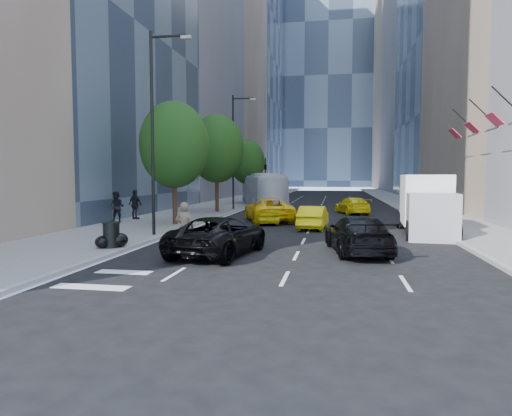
% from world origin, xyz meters
% --- Properties ---
extents(ground, '(160.00, 160.00, 0.00)m').
position_xyz_m(ground, '(0.00, 0.00, 0.00)').
color(ground, black).
rests_on(ground, ground).
extents(sidewalk_left, '(6.00, 120.00, 0.15)m').
position_xyz_m(sidewalk_left, '(-9.00, 30.00, 0.07)').
color(sidewalk_left, slate).
rests_on(sidewalk_left, ground).
extents(sidewalk_right, '(4.00, 120.00, 0.15)m').
position_xyz_m(sidewalk_right, '(10.00, 30.00, 0.07)').
color(sidewalk_right, slate).
rests_on(sidewalk_right, ground).
extents(tower_left_mid, '(20.00, 24.00, 45.00)m').
position_xyz_m(tower_left_mid, '(-22.00, 42.00, 22.50)').
color(tower_left_mid, slate).
rests_on(tower_left_mid, ground).
extents(tower_left_far, '(20.00, 24.00, 70.00)m').
position_xyz_m(tower_left_far, '(-22.00, 66.00, 35.00)').
color(tower_left_far, '#806C59').
rests_on(tower_left_far, ground).
extents(tower_left_end, '(20.00, 28.00, 60.00)m').
position_xyz_m(tower_left_end, '(-22.00, 92.00, 30.00)').
color(tower_left_end, '#2E3948').
rests_on(tower_left_end, ground).
extents(tower_right_mid, '(20.00, 24.00, 65.00)m').
position_xyz_m(tower_right_mid, '(22.00, 74.00, 32.50)').
color(tower_right_mid, slate).
rests_on(tower_right_mid, ground).
extents(tower_right_far, '(20.00, 24.00, 50.00)m').
position_xyz_m(tower_right_far, '(22.00, 98.00, 25.00)').
color(tower_right_far, '#806C59').
rests_on(tower_right_far, ground).
extents(tower_distant, '(40.00, 20.00, 90.00)m').
position_xyz_m(tower_distant, '(0.00, 120.00, 45.00)').
color(tower_distant, '#2E3948').
rests_on(tower_distant, ground).
extents(lamp_near, '(2.13, 0.22, 10.00)m').
position_xyz_m(lamp_near, '(-6.32, 4.00, 5.81)').
color(lamp_near, black).
rests_on(lamp_near, sidewalk_left).
extents(lamp_far, '(2.13, 0.22, 10.00)m').
position_xyz_m(lamp_far, '(-6.32, 22.00, 5.81)').
color(lamp_far, black).
rests_on(lamp_far, sidewalk_left).
extents(tree_near, '(4.20, 4.20, 7.46)m').
position_xyz_m(tree_near, '(-7.20, 9.00, 4.97)').
color(tree_near, black).
rests_on(tree_near, sidewalk_left).
extents(tree_mid, '(4.50, 4.50, 7.99)m').
position_xyz_m(tree_mid, '(-7.20, 19.00, 5.32)').
color(tree_mid, black).
rests_on(tree_mid, sidewalk_left).
extents(tree_far, '(3.90, 3.90, 6.92)m').
position_xyz_m(tree_far, '(-7.20, 32.00, 4.62)').
color(tree_far, black).
rests_on(tree_far, sidewalk_left).
extents(traffic_signal, '(2.48, 0.53, 5.20)m').
position_xyz_m(traffic_signal, '(-6.40, 40.00, 4.23)').
color(traffic_signal, black).
rests_on(traffic_signal, sidewalk_left).
extents(facade_flags, '(1.85, 13.30, 2.05)m').
position_xyz_m(facade_flags, '(10.64, 10.00, 6.18)').
color(facade_flags, black).
rests_on(facade_flags, ground).
extents(skateboarder, '(0.73, 0.49, 1.97)m').
position_xyz_m(skateboarder, '(-3.20, -0.92, 0.98)').
color(skateboarder, brown).
rests_on(skateboarder, ground).
extents(black_sedan_lincoln, '(3.35, 5.76, 1.51)m').
position_xyz_m(black_sedan_lincoln, '(-2.00, -0.30, 0.75)').
color(black_sedan_lincoln, black).
rests_on(black_sedan_lincoln, ground).
extents(black_sedan_mercedes, '(2.89, 5.44, 1.50)m').
position_xyz_m(black_sedan_mercedes, '(3.38, 1.00, 0.75)').
color(black_sedan_mercedes, black).
rests_on(black_sedan_mercedes, ground).
extents(taxi_a, '(2.52, 3.97, 1.26)m').
position_xyz_m(taxi_a, '(-2.00, 11.50, 0.63)').
color(taxi_a, '#D7C70B').
rests_on(taxi_a, ground).
extents(taxi_b, '(1.73, 4.18, 1.35)m').
position_xyz_m(taxi_b, '(1.20, 9.27, 0.67)').
color(taxi_b, yellow).
rests_on(taxi_b, ground).
extents(taxi_c, '(4.40, 6.35, 1.61)m').
position_xyz_m(taxi_c, '(-2.00, 13.00, 0.81)').
color(taxi_c, yellow).
rests_on(taxi_c, ground).
extents(taxi_d, '(3.13, 4.96, 1.34)m').
position_xyz_m(taxi_d, '(3.83, 20.50, 0.67)').
color(taxi_d, yellow).
rests_on(taxi_d, ground).
extents(city_bus, '(6.43, 12.36, 3.36)m').
position_xyz_m(city_bus, '(-4.80, 28.06, 1.68)').
color(city_bus, silver).
rests_on(city_bus, ground).
extents(box_truck, '(2.86, 6.75, 3.15)m').
position_xyz_m(box_truck, '(7.22, 7.72, 1.60)').
color(box_truck, silver).
rests_on(box_truck, ground).
extents(pedestrian_a, '(0.98, 0.78, 1.95)m').
position_xyz_m(pedestrian_a, '(-11.20, 9.37, 1.13)').
color(pedestrian_a, black).
rests_on(pedestrian_a, sidewalk_left).
extents(pedestrian_b, '(1.27, 0.90, 2.00)m').
position_xyz_m(pedestrian_b, '(-10.94, 11.51, 1.15)').
color(pedestrian_b, black).
rests_on(pedestrian_b, sidewalk_left).
extents(trash_can, '(0.67, 0.67, 1.00)m').
position_xyz_m(trash_can, '(-6.60, -0.21, 0.65)').
color(trash_can, black).
rests_on(trash_can, sidewalk_left).
extents(garbage_bags, '(1.18, 1.13, 0.58)m').
position_xyz_m(garbage_bags, '(-6.55, -0.19, 0.43)').
color(garbage_bags, black).
rests_on(garbage_bags, sidewalk_left).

